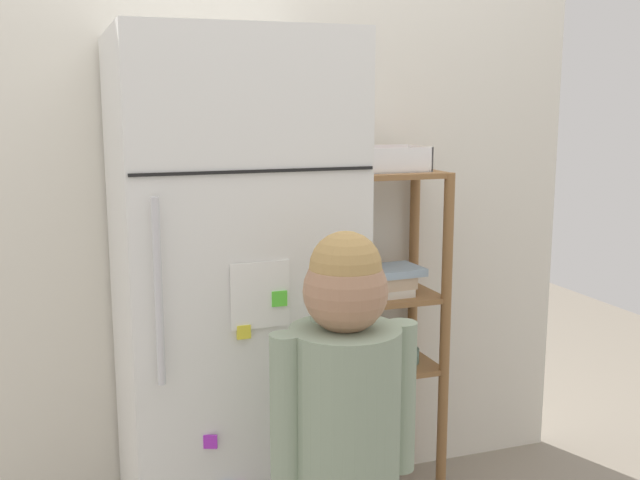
{
  "coord_description": "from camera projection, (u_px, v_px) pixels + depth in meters",
  "views": [
    {
      "loc": [
        -0.66,
        -2.14,
        1.41
      ],
      "look_at": [
        0.1,
        0.02,
        0.99
      ],
      "focal_mm": 42.79,
      "sensor_mm": 36.0,
      "label": 1
    }
  ],
  "objects": [
    {
      "name": "kitchen_wall_back",
      "position": [
        256.0,
        208.0,
        2.62
      ],
      "size": [
        2.43,
        0.03,
        2.1
      ],
      "primitive_type": "cube",
      "color": "silver",
      "rests_on": "ground"
    },
    {
      "name": "refrigerator",
      "position": [
        229.0,
        310.0,
        2.27
      ],
      "size": [
        0.63,
        0.71,
        1.6
      ],
      "color": "white",
      "rests_on": "ground"
    },
    {
      "name": "child_standing",
      "position": [
        344.0,
        416.0,
        1.79
      ],
      "size": [
        0.36,
        0.27,
        1.12
      ],
      "color": "#373743",
      "rests_on": "ground"
    },
    {
      "name": "pantry_shelf_unit",
      "position": [
        383.0,
        310.0,
        2.66
      ],
      "size": [
        0.39,
        0.29,
        1.18
      ],
      "color": "olive",
      "rests_on": "ground"
    },
    {
      "name": "fruit_bin",
      "position": [
        395.0,
        161.0,
        2.58
      ],
      "size": [
        0.23,
        0.19,
        0.08
      ],
      "color": "white",
      "rests_on": "pantry_shelf_unit"
    }
  ]
}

